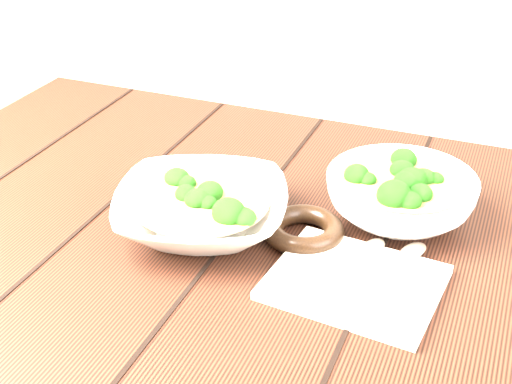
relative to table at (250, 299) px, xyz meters
The scene contains 7 objects.
table is the anchor object (origin of this frame).
soup_bowl_front 0.16m from the table, 162.45° to the right, with size 0.30×0.30×0.07m.
soup_bowl_back 0.26m from the table, 31.22° to the left, with size 0.23×0.23×0.08m.
trivet 0.15m from the table, ahead, with size 0.11×0.11×0.03m, color black.
napkin 0.22m from the table, 22.16° to the right, with size 0.20×0.16×0.01m, color beige.
spoon_left 0.21m from the table, 10.26° to the right, with size 0.06×0.16×0.01m.
spoon_right 0.25m from the table, ahead, with size 0.08×0.16×0.01m.
Camera 1 is at (0.32, -0.76, 1.29)m, focal length 50.00 mm.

